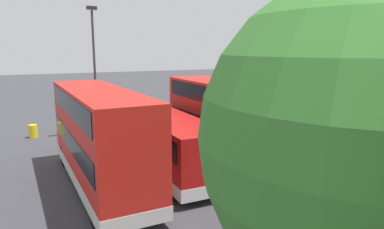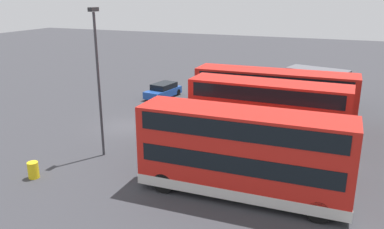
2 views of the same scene
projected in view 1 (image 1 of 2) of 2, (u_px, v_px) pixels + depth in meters
ground_plane at (160, 126)px, 29.65m from camera, size 140.00×140.00×0.00m
bus_single_deck_near_end at (329, 124)px, 22.55m from camera, size 2.90×10.72×2.95m
bus_double_decker_second at (279, 114)px, 21.48m from camera, size 2.83×11.90×4.55m
bus_double_decker_third at (227, 121)px, 19.47m from camera, size 2.67×10.41×4.55m
bus_single_deck_fourth at (164, 139)px, 18.80m from camera, size 2.75×10.52×2.95m
bus_double_decker_fifth at (99, 135)px, 16.22m from camera, size 2.81×10.70×4.55m
car_hatchback_silver at (241, 107)px, 34.74m from camera, size 4.44×2.43×1.43m
lamp_post_tall at (94, 64)px, 24.97m from camera, size 0.70×0.30×9.24m
waste_bin_yellow at (33, 131)px, 25.56m from camera, size 0.60×0.60×0.95m
tree_midright at (365, 140)px, 5.16m from camera, size 4.90×4.90×7.51m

